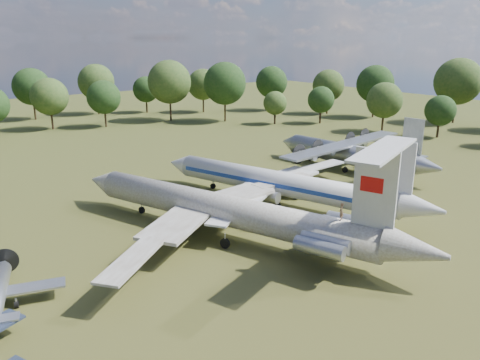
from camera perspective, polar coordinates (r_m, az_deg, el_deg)
ground at (r=54.62m, az=-7.21°, el=-6.90°), size 300.00×300.00×0.00m
il62_airliner at (r=53.71m, az=-1.80°, el=-4.36°), size 53.62×60.36×4.91m
tu104_jet at (r=64.39m, az=4.95°, el=-0.94°), size 46.74×53.71×4.51m
an12_transport at (r=83.14m, az=13.07°, el=2.76°), size 34.42×37.50×4.46m
person_on_il62 at (r=46.60m, az=12.25°, el=-3.76°), size 0.76×0.65×1.76m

